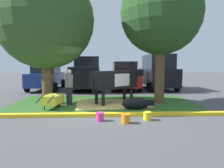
{
  "coord_description": "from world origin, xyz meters",
  "views": [
    {
      "loc": [
        0.16,
        -7.61,
        1.78
      ],
      "look_at": [
        0.56,
        1.73,
        0.9
      ],
      "focal_mm": 32.4,
      "sensor_mm": 36.0,
      "label": 1
    }
  ],
  "objects_px": {
    "bucket_pink": "(100,116)",
    "calf_lying": "(136,104)",
    "shade_tree_left": "(45,20)",
    "pickup_truck_black": "(87,74)",
    "person_handler": "(69,86)",
    "cow_holstein": "(116,80)",
    "bucket_orange": "(126,118)",
    "sedan_blue": "(47,76)",
    "sedan_red": "(124,76)",
    "bucket_yellow": "(147,116)",
    "wheelbarrow": "(53,100)",
    "shade_tree_right": "(161,14)",
    "suv_black": "(157,72)"
  },
  "relations": [
    {
      "from": "person_handler",
      "to": "wheelbarrow",
      "type": "height_order",
      "value": "person_handler"
    },
    {
      "from": "bucket_pink",
      "to": "bucket_yellow",
      "type": "bearing_deg",
      "value": 1.36
    },
    {
      "from": "person_handler",
      "to": "wheelbarrow",
      "type": "xyz_separation_m",
      "value": [
        -0.54,
        -0.65,
        -0.47
      ]
    },
    {
      "from": "bucket_pink",
      "to": "shade_tree_left",
      "type": "bearing_deg",
      "value": 129.45
    },
    {
      "from": "bucket_pink",
      "to": "calf_lying",
      "type": "bearing_deg",
      "value": 48.34
    },
    {
      "from": "shade_tree_right",
      "to": "wheelbarrow",
      "type": "height_order",
      "value": "shade_tree_right"
    },
    {
      "from": "wheelbarrow",
      "to": "bucket_yellow",
      "type": "relative_size",
      "value": 5.85
    },
    {
      "from": "calf_lying",
      "to": "bucket_orange",
      "type": "xyz_separation_m",
      "value": [
        -0.64,
        -1.9,
        -0.09
      ]
    },
    {
      "from": "cow_holstein",
      "to": "bucket_yellow",
      "type": "relative_size",
      "value": 9.71
    },
    {
      "from": "calf_lying",
      "to": "bucket_orange",
      "type": "height_order",
      "value": "calf_lying"
    },
    {
      "from": "wheelbarrow",
      "to": "bucket_pink",
      "type": "bearing_deg",
      "value": -43.52
    },
    {
      "from": "shade_tree_left",
      "to": "bucket_yellow",
      "type": "xyz_separation_m",
      "value": [
        3.99,
        -2.95,
        -3.61
      ]
    },
    {
      "from": "shade_tree_right",
      "to": "pickup_truck_black",
      "type": "bearing_deg",
      "value": 124.15
    },
    {
      "from": "sedan_blue",
      "to": "pickup_truck_black",
      "type": "xyz_separation_m",
      "value": [
        2.87,
        0.24,
        0.13
      ]
    },
    {
      "from": "sedan_red",
      "to": "suv_black",
      "type": "relative_size",
      "value": 0.96
    },
    {
      "from": "bucket_yellow",
      "to": "pickup_truck_black",
      "type": "height_order",
      "value": "pickup_truck_black"
    },
    {
      "from": "shade_tree_left",
      "to": "pickup_truck_black",
      "type": "distance_m",
      "value": 6.44
    },
    {
      "from": "bucket_yellow",
      "to": "sedan_blue",
      "type": "relative_size",
      "value": 0.06
    },
    {
      "from": "calf_lying",
      "to": "pickup_truck_black",
      "type": "distance_m",
      "value": 7.6
    },
    {
      "from": "wheelbarrow",
      "to": "bucket_yellow",
      "type": "xyz_separation_m",
      "value": [
        3.45,
        -1.79,
        -0.24
      ]
    },
    {
      "from": "shade_tree_right",
      "to": "suv_black",
      "type": "distance_m",
      "value": 6.21
    },
    {
      "from": "shade_tree_left",
      "to": "bucket_pink",
      "type": "bearing_deg",
      "value": -50.55
    },
    {
      "from": "person_handler",
      "to": "pickup_truck_black",
      "type": "xyz_separation_m",
      "value": [
        0.25,
        6.24,
        0.26
      ]
    },
    {
      "from": "shade_tree_right",
      "to": "cow_holstein",
      "type": "distance_m",
      "value": 3.6
    },
    {
      "from": "calf_lying",
      "to": "bucket_orange",
      "type": "bearing_deg",
      "value": -108.69
    },
    {
      "from": "sedan_blue",
      "to": "sedan_red",
      "type": "xyz_separation_m",
      "value": [
        5.62,
        -0.16,
        0.0
      ]
    },
    {
      "from": "bucket_orange",
      "to": "bucket_yellow",
      "type": "distance_m",
      "value": 0.81
    },
    {
      "from": "cow_holstein",
      "to": "person_handler",
      "type": "relative_size",
      "value": 1.68
    },
    {
      "from": "shade_tree_left",
      "to": "sedan_blue",
      "type": "bearing_deg",
      "value": 105.67
    },
    {
      "from": "shade_tree_right",
      "to": "bucket_orange",
      "type": "height_order",
      "value": "shade_tree_right"
    },
    {
      "from": "shade_tree_right",
      "to": "calf_lying",
      "type": "height_order",
      "value": "shade_tree_right"
    },
    {
      "from": "bucket_pink",
      "to": "pickup_truck_black",
      "type": "height_order",
      "value": "pickup_truck_black"
    },
    {
      "from": "calf_lying",
      "to": "sedan_red",
      "type": "height_order",
      "value": "sedan_red"
    },
    {
      "from": "shade_tree_left",
      "to": "bucket_yellow",
      "type": "distance_m",
      "value": 6.14
    },
    {
      "from": "shade_tree_right",
      "to": "sedan_red",
      "type": "xyz_separation_m",
      "value": [
        -1.12,
        5.32,
        -3.09
      ]
    },
    {
      "from": "pickup_truck_black",
      "to": "sedan_red",
      "type": "distance_m",
      "value": 2.79
    },
    {
      "from": "person_handler",
      "to": "bucket_yellow",
      "type": "distance_m",
      "value": 3.86
    },
    {
      "from": "person_handler",
      "to": "bucket_pink",
      "type": "distance_m",
      "value": 2.92
    },
    {
      "from": "cow_holstein",
      "to": "bucket_orange",
      "type": "xyz_separation_m",
      "value": [
        0.07,
        -3.25,
        -0.95
      ]
    },
    {
      "from": "calf_lying",
      "to": "suv_black",
      "type": "relative_size",
      "value": 0.28
    },
    {
      "from": "pickup_truck_black",
      "to": "sedan_blue",
      "type": "bearing_deg",
      "value": -175.19
    },
    {
      "from": "wheelbarrow",
      "to": "sedan_blue",
      "type": "xyz_separation_m",
      "value": [
        -2.08,
        6.65,
        0.6
      ]
    },
    {
      "from": "bucket_pink",
      "to": "person_handler",
      "type": "bearing_deg",
      "value": 119.14
    },
    {
      "from": "wheelbarrow",
      "to": "bucket_yellow",
      "type": "height_order",
      "value": "wheelbarrow"
    },
    {
      "from": "pickup_truck_black",
      "to": "suv_black",
      "type": "bearing_deg",
      "value": -3.75
    },
    {
      "from": "shade_tree_left",
      "to": "calf_lying",
      "type": "distance_m",
      "value": 5.42
    },
    {
      "from": "shade_tree_left",
      "to": "bucket_pink",
      "type": "xyz_separation_m",
      "value": [
        2.46,
        -2.99,
        -3.61
      ]
    },
    {
      "from": "shade_tree_left",
      "to": "calf_lying",
      "type": "xyz_separation_m",
      "value": [
        3.89,
        -1.37,
        -3.52
      ]
    },
    {
      "from": "calf_lying",
      "to": "wheelbarrow",
      "type": "relative_size",
      "value": 0.81
    },
    {
      "from": "shade_tree_left",
      "to": "sedan_blue",
      "type": "relative_size",
      "value": 1.35
    }
  ]
}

